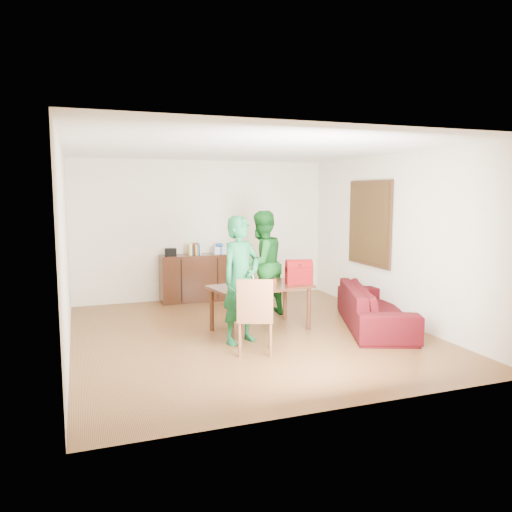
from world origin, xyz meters
name	(u,v)px	position (x,y,z in m)	size (l,w,h in m)	color
room	(247,245)	(0.01, 0.13, 1.31)	(5.20, 5.70, 2.90)	#472511
table	(260,291)	(0.23, 0.13, 0.61)	(1.59, 1.06, 0.69)	black
chair	(255,331)	(-0.22, -0.87, 0.29)	(0.58, 0.57, 1.01)	brown
person_near	(241,280)	(-0.24, -0.35, 0.88)	(0.64, 0.42, 1.77)	#12532A
person_far	(262,264)	(0.55, 0.95, 0.89)	(0.87, 0.68, 1.78)	#125218
laptop	(247,284)	(-0.01, 0.06, 0.73)	(0.32, 0.23, 0.22)	white
bananas	(269,288)	(0.21, -0.27, 0.72)	(0.15, 0.10, 0.06)	yellow
bottle	(275,283)	(0.33, -0.18, 0.77)	(0.06, 0.06, 0.17)	#542113
red_bag	(299,274)	(0.83, 0.08, 0.84)	(0.40, 0.23, 0.29)	maroon
sofa	(375,307)	(1.95, -0.32, 0.32)	(2.20, 0.86, 0.64)	#3E080E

